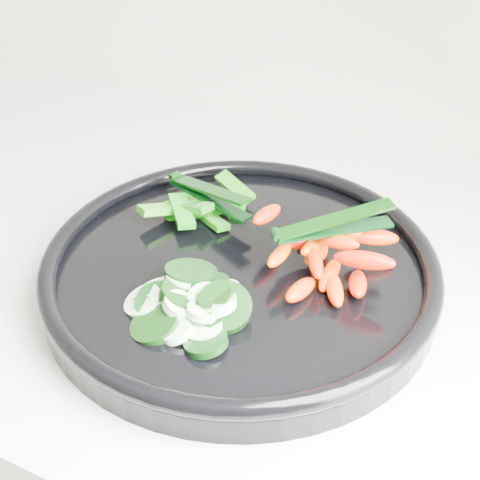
% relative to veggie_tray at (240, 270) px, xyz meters
% --- Properties ---
extents(counter, '(2.02, 0.62, 0.93)m').
position_rel_veggie_tray_xyz_m(counter, '(-0.27, 0.06, -0.48)').
color(counter, white).
rests_on(counter, ground).
extents(veggie_tray, '(0.48, 0.48, 0.04)m').
position_rel_veggie_tray_xyz_m(veggie_tray, '(0.00, 0.00, 0.00)').
color(veggie_tray, black).
rests_on(veggie_tray, counter).
extents(cucumber_pile, '(0.13, 0.12, 0.04)m').
position_rel_veggie_tray_xyz_m(cucumber_pile, '(-0.02, -0.07, 0.01)').
color(cucumber_pile, black).
rests_on(cucumber_pile, veggie_tray).
extents(carrot_pile, '(0.15, 0.16, 0.05)m').
position_rel_veggie_tray_xyz_m(carrot_pile, '(0.07, 0.03, 0.02)').
color(carrot_pile, '#E95000').
rests_on(carrot_pile, veggie_tray).
extents(pepper_pile, '(0.09, 0.12, 0.04)m').
position_rel_veggie_tray_xyz_m(pepper_pile, '(-0.08, 0.06, 0.01)').
color(pepper_pile, '#126009').
rests_on(pepper_pile, veggie_tray).
extents(tong_carrot, '(0.10, 0.09, 0.02)m').
position_rel_veggie_tray_xyz_m(tong_carrot, '(0.07, 0.03, 0.05)').
color(tong_carrot, black).
rests_on(tong_carrot, carrot_pile).
extents(tong_pepper, '(0.11, 0.05, 0.02)m').
position_rel_veggie_tray_xyz_m(tong_pepper, '(-0.07, 0.07, 0.03)').
color(tong_pepper, black).
rests_on(tong_pepper, pepper_pile).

